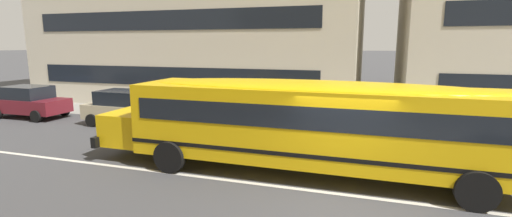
# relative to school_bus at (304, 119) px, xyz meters

# --- Properties ---
(ground_plane) EXTENTS (400.00, 400.00, 0.00)m
(ground_plane) POSITION_rel_school_bus_xyz_m (1.22, -1.25, -1.65)
(ground_plane) COLOR #424244
(sidewalk_far) EXTENTS (120.00, 3.00, 0.01)m
(sidewalk_far) POSITION_rel_school_bus_xyz_m (1.22, 6.65, -1.64)
(sidewalk_far) COLOR gray
(sidewalk_far) RESTS_ON ground_plane
(lane_centreline) EXTENTS (110.00, 0.16, 0.01)m
(lane_centreline) POSITION_rel_school_bus_xyz_m (1.22, -1.25, -1.64)
(lane_centreline) COLOR silver
(lane_centreline) RESTS_ON ground_plane
(school_bus) EXTENTS (12.40, 2.95, 2.77)m
(school_bus) POSITION_rel_school_bus_xyz_m (0.00, 0.00, 0.00)
(school_bus) COLOR yellow
(school_bus) RESTS_ON ground_plane
(parked_car_maroon_past_driveway) EXTENTS (3.90, 1.89, 1.64)m
(parked_car_maroon_past_driveway) POSITION_rel_school_bus_xyz_m (-15.08, 3.74, -0.80)
(parked_car_maroon_past_driveway) COLOR maroon
(parked_car_maroon_past_driveway) RESTS_ON ground_plane
(parked_car_beige_mid_block) EXTENTS (3.91, 1.90, 1.64)m
(parked_car_beige_mid_block) POSITION_rel_school_bus_xyz_m (-9.19, 3.82, -0.80)
(parked_car_beige_mid_block) COLOR #C1B28E
(parked_car_beige_mid_block) RESTS_ON ground_plane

